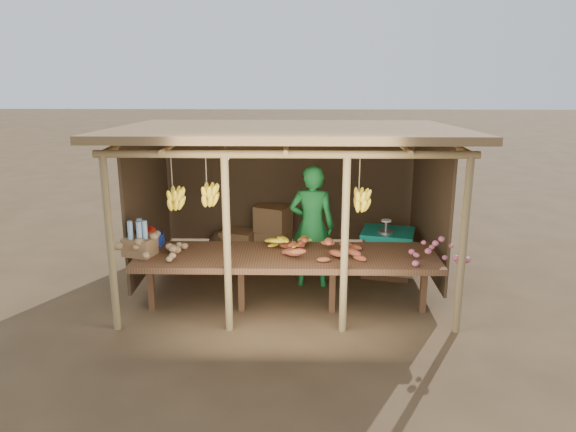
{
  "coord_description": "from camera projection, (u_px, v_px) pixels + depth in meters",
  "views": [
    {
      "loc": [
        0.14,
        -7.82,
        3.25
      ],
      "look_at": [
        0.0,
        0.0,
        1.05
      ],
      "focal_mm": 35.0,
      "sensor_mm": 36.0,
      "label": 1
    }
  ],
  "objects": [
    {
      "name": "vendor",
      "position": [
        312.0,
        226.0,
        8.13
      ],
      "size": [
        0.69,
        0.49,
        1.81
      ],
      "primitive_type": "imported",
      "rotation": [
        0.0,
        0.0,
        3.06
      ],
      "color": "#1B7D31",
      "rests_on": "ground"
    },
    {
      "name": "bottle_box",
      "position": [
        139.0,
        242.0,
        7.2
      ],
      "size": [
        0.44,
        0.39,
        0.47
      ],
      "color": "olive",
      "rests_on": "counter"
    },
    {
      "name": "ground",
      "position": [
        288.0,
        283.0,
        8.41
      ],
      "size": [
        60.0,
        60.0,
        0.0
      ],
      "primitive_type": "plane",
      "color": "brown",
      "rests_on": "ground"
    },
    {
      "name": "counter",
      "position": [
        287.0,
        259.0,
        7.29
      ],
      "size": [
        3.9,
        1.05,
        0.8
      ],
      "color": "brown",
      "rests_on": "ground"
    },
    {
      "name": "sweet_potato_heap",
      "position": [
        322.0,
        242.0,
        7.2
      ],
      "size": [
        1.08,
        0.86,
        0.36
      ],
      "primitive_type": null,
      "rotation": [
        0.0,
        0.0,
        0.36
      ],
      "color": "#A74B2A",
      "rests_on": "counter"
    },
    {
      "name": "tarp_crate",
      "position": [
        387.0,
        251.0,
        8.65
      ],
      "size": [
        0.92,
        0.84,
        0.93
      ],
      "color": "brown",
      "rests_on": "ground"
    },
    {
      "name": "burlap_sacks",
      "position": [
        230.0,
        243.0,
        9.52
      ],
      "size": [
        0.75,
        0.39,
        0.53
      ],
      "color": "#4A3722",
      "rests_on": "ground"
    },
    {
      "name": "stall_structure",
      "position": [
        285.0,
        157.0,
        7.85
      ],
      "size": [
        4.7,
        3.5,
        2.43
      ],
      "color": "#9F8352",
      "rests_on": "ground"
    },
    {
      "name": "onion_heap",
      "position": [
        440.0,
        249.0,
        6.93
      ],
      "size": [
        0.81,
        0.51,
        0.36
      ],
      "primitive_type": null,
      "rotation": [
        0.0,
        0.0,
        -0.05
      ],
      "color": "#C86174",
      "rests_on": "counter"
    },
    {
      "name": "banana_pile",
      "position": [
        291.0,
        235.0,
        7.48
      ],
      "size": [
        0.63,
        0.47,
        0.35
      ],
      "primitive_type": null,
      "rotation": [
        0.0,
        0.0,
        0.25
      ],
      "color": "yellow",
      "rests_on": "counter"
    },
    {
      "name": "tomato_basin",
      "position": [
        148.0,
        238.0,
        7.64
      ],
      "size": [
        0.44,
        0.44,
        0.23
      ],
      "rotation": [
        0.0,
        0.0,
        0.37
      ],
      "color": "navy",
      "rests_on": "counter"
    },
    {
      "name": "carton_stack",
      "position": [
        262.0,
        235.0,
        9.47
      ],
      "size": [
        1.25,
        0.59,
        0.86
      ],
      "color": "olive",
      "rests_on": "ground"
    },
    {
      "name": "potato_heap",
      "position": [
        143.0,
        243.0,
        7.16
      ],
      "size": [
        1.05,
        0.72,
        0.37
      ],
      "primitive_type": null,
      "rotation": [
        0.0,
        0.0,
        -0.15
      ],
      "color": "#A27E54",
      "rests_on": "counter"
    }
  ]
}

